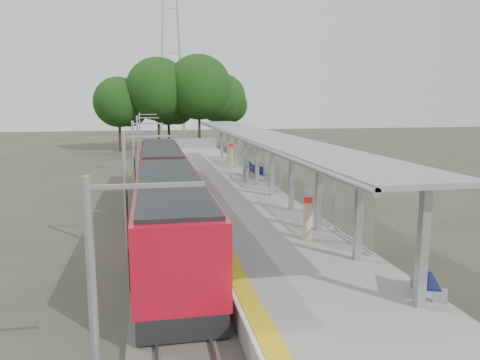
{
  "coord_description": "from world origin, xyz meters",
  "views": [
    {
      "loc": [
        -5.23,
        -13.09,
        6.62
      ],
      "look_at": [
        -0.3,
        12.33,
        2.3
      ],
      "focal_mm": 35.0,
      "sensor_mm": 36.0,
      "label": 1
    }
  ],
  "objects_px": {
    "train": "(165,187)",
    "bench_mid": "(259,172)",
    "litter_bin": "(246,175)",
    "bench_near": "(426,278)",
    "info_pillar_near": "(308,221)",
    "bench_far": "(252,169)",
    "info_pillar_far": "(231,156)"
  },
  "relations": [
    {
      "from": "bench_mid",
      "to": "info_pillar_near",
      "type": "relative_size",
      "value": 0.87
    },
    {
      "from": "bench_far",
      "to": "info_pillar_far",
      "type": "bearing_deg",
      "value": 98.97
    },
    {
      "from": "bench_far",
      "to": "info_pillar_near",
      "type": "distance_m",
      "value": 16.94
    },
    {
      "from": "bench_far",
      "to": "bench_near",
      "type": "bearing_deg",
      "value": -85.19
    },
    {
      "from": "bench_mid",
      "to": "bench_far",
      "type": "xyz_separation_m",
      "value": [
        -0.16,
        1.78,
        0.03
      ]
    },
    {
      "from": "train",
      "to": "bench_near",
      "type": "relative_size",
      "value": 18.25
    },
    {
      "from": "train",
      "to": "bench_near",
      "type": "bearing_deg",
      "value": -62.45
    },
    {
      "from": "train",
      "to": "info_pillar_far",
      "type": "distance_m",
      "value": 17.04
    },
    {
      "from": "train",
      "to": "bench_far",
      "type": "bearing_deg",
      "value": 53.28
    },
    {
      "from": "info_pillar_far",
      "to": "bench_near",
      "type": "bearing_deg",
      "value": -78.89
    },
    {
      "from": "train",
      "to": "bench_near",
      "type": "height_order",
      "value": "train"
    },
    {
      "from": "bench_far",
      "to": "info_pillar_far",
      "type": "distance_m",
      "value": 6.48
    },
    {
      "from": "info_pillar_near",
      "to": "litter_bin",
      "type": "height_order",
      "value": "info_pillar_near"
    },
    {
      "from": "train",
      "to": "bench_mid",
      "type": "relative_size",
      "value": 17.62
    },
    {
      "from": "litter_bin",
      "to": "info_pillar_near",
      "type": "bearing_deg",
      "value": -91.88
    },
    {
      "from": "bench_near",
      "to": "bench_far",
      "type": "distance_m",
      "value": 22.95
    },
    {
      "from": "bench_far",
      "to": "info_pillar_near",
      "type": "height_order",
      "value": "info_pillar_near"
    },
    {
      "from": "train",
      "to": "litter_bin",
      "type": "bearing_deg",
      "value": 49.93
    },
    {
      "from": "info_pillar_far",
      "to": "info_pillar_near",
      "type": "bearing_deg",
      "value": -82.34
    },
    {
      "from": "bench_near",
      "to": "bench_mid",
      "type": "height_order",
      "value": "bench_mid"
    },
    {
      "from": "bench_mid",
      "to": "bench_far",
      "type": "bearing_deg",
      "value": 79.77
    },
    {
      "from": "bench_mid",
      "to": "litter_bin",
      "type": "xyz_separation_m",
      "value": [
        -1.06,
        -0.34,
        -0.08
      ]
    },
    {
      "from": "bench_mid",
      "to": "info_pillar_near",
      "type": "distance_m",
      "value": 15.18
    },
    {
      "from": "bench_near",
      "to": "bench_mid",
      "type": "bearing_deg",
      "value": 112.42
    },
    {
      "from": "bench_near",
      "to": "bench_far",
      "type": "xyz_separation_m",
      "value": [
        -0.16,
        22.95,
        0.04
      ]
    },
    {
      "from": "train",
      "to": "info_pillar_far",
      "type": "height_order",
      "value": "train"
    },
    {
      "from": "bench_near",
      "to": "info_pillar_near",
      "type": "distance_m",
      "value": 6.26
    },
    {
      "from": "bench_near",
      "to": "info_pillar_near",
      "type": "height_order",
      "value": "info_pillar_near"
    },
    {
      "from": "bench_mid",
      "to": "info_pillar_far",
      "type": "height_order",
      "value": "info_pillar_far"
    },
    {
      "from": "info_pillar_far",
      "to": "litter_bin",
      "type": "xyz_separation_m",
      "value": [
        -0.38,
        -8.58,
        -0.37
      ]
    },
    {
      "from": "litter_bin",
      "to": "train",
      "type": "bearing_deg",
      "value": -130.07
    },
    {
      "from": "train",
      "to": "bench_mid",
      "type": "xyz_separation_m",
      "value": [
        7.11,
        7.53,
        -0.51
      ]
    }
  ]
}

